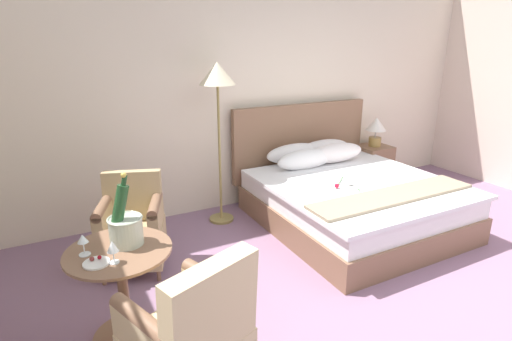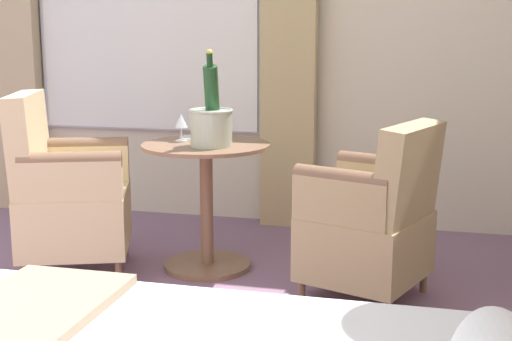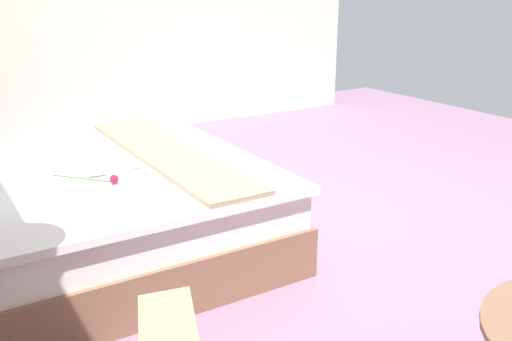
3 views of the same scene
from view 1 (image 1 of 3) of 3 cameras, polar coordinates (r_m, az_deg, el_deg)
ground_plane at (r=3.57m, az=22.91°, el=-17.67°), size 7.90×7.90×0.00m
wall_headboard_side at (r=5.04m, az=0.96°, el=11.98°), size 6.52×0.12×2.92m
bed at (r=4.68m, az=12.78°, el=-3.34°), size 1.96×2.14×1.23m
nightstand at (r=5.94m, az=16.29°, el=0.66°), size 0.46×0.41×0.58m
bedside_lamp at (r=5.81m, az=16.77°, el=5.87°), size 0.28×0.28×0.40m
floor_lamp_brass at (r=4.30m, az=-5.50°, el=11.93°), size 0.39×0.39×1.79m
side_table_round at (r=2.96m, az=-18.44°, el=-15.78°), size 0.69×0.69×0.70m
champagne_bucket at (r=2.80m, az=-18.21°, el=-7.53°), size 0.23×0.23×0.50m
wine_glass_near_bucket at (r=2.78m, az=-23.51°, el=-9.14°), size 0.07×0.07×0.14m
wine_glass_near_edge at (r=2.62m, az=-19.81°, el=-10.27°), size 0.07×0.07×0.15m
snack_plate at (r=2.69m, az=-21.87°, el=-12.10°), size 0.16×0.16×0.04m
armchair_by_window at (r=3.79m, az=-17.21°, el=-7.87°), size 0.69×0.70×0.88m
armchair_facing_bed at (r=2.42m, az=-9.27°, el=-22.70°), size 0.74×0.74×0.98m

